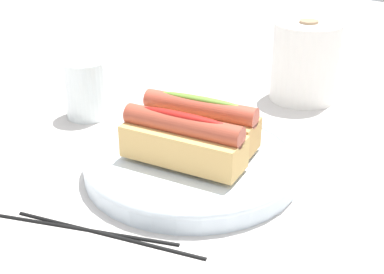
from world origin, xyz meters
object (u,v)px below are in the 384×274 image
Objects in this scene: hotdog_back at (201,123)px; chopstick_far at (80,227)px; hotdog_front at (183,140)px; serving_bowl at (192,161)px; paper_towel_roll at (305,62)px; chopstick_near at (107,233)px; water_glass at (87,92)px.

hotdog_back reaches higher than chopstick_far.
hotdog_front is 1.00× the size of hotdog_back.
hotdog_front is at bearing -73.17° from serving_bowl.
paper_towel_roll is 0.48m from chopstick_near.
paper_towel_roll is (-0.02, 0.31, 0.05)m from serving_bowl.
hotdog_front reaches higher than chopstick_near.
hotdog_back is (-0.01, 0.03, 0.04)m from serving_bowl.
serving_bowl is at bearing -85.73° from paper_towel_roll.
water_glass is at bearing 179.34° from hotdog_back.
water_glass is at bearing 124.54° from chopstick_near.
hotdog_back is at bearing -86.92° from paper_towel_roll.
water_glass is at bearing 167.47° from hotdog_front.
water_glass is at bearing 173.13° from serving_bowl.
chopstick_far is (-0.01, -0.17, -0.01)m from serving_bowl.
hotdog_front is 0.26m from water_glass.
chopstick_far is (-0.00, -0.20, -0.05)m from hotdog_back.
hotdog_back is at bearing 78.86° from chopstick_near.
hotdog_front and hotdog_back have the same top height.
serving_bowl is 0.24m from water_glass.
chopstick_near is (0.04, -0.47, -0.06)m from paper_towel_roll.
chopstick_near is (0.01, -0.13, -0.05)m from hotdog_front.
paper_towel_roll is (0.22, 0.29, 0.03)m from water_glass.
hotdog_front is 0.06m from hotdog_back.
paper_towel_roll reaches higher than chopstick_near.
hotdog_back is 0.72× the size of chopstick_near.
hotdog_front is 0.72× the size of chopstick_near.
serving_bowl is at bearing 60.52° from chopstick_far.
hotdog_front is (0.01, -0.03, 0.04)m from serving_bowl.
serving_bowl is 0.32m from paper_towel_roll.
paper_towel_roll is at bearing 75.51° from chopstick_near.
hotdog_front is 0.34m from paper_towel_roll.
hotdog_back is 1.18× the size of paper_towel_roll.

